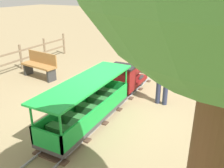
{
  "coord_description": "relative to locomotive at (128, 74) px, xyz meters",
  "views": [
    {
      "loc": [
        2.49,
        -4.73,
        2.74
      ],
      "look_at": [
        0.0,
        0.11,
        0.55
      ],
      "focal_mm": 38.37,
      "sensor_mm": 36.0,
      "label": 1
    }
  ],
  "objects": [
    {
      "name": "park_bench",
      "position": [
        -2.98,
        -0.33,
        -0.07
      ],
      "size": [
        1.34,
        0.57,
        0.82
      ],
      "color": "olive",
      "rests_on": "ground_plane"
    },
    {
      "name": "ground_plane",
      "position": [
        0.0,
        -1.13,
        -0.48
      ],
      "size": [
        60.0,
        60.0,
        0.0
      ],
      "primitive_type": "plane",
      "color": "#8C7A56"
    },
    {
      "name": "conductor_person",
      "position": [
        1.09,
        -0.41,
        0.47
      ],
      "size": [
        0.3,
        0.3,
        1.62
      ],
      "color": "#282D47",
      "rests_on": "ground_plane"
    },
    {
      "name": "locomotive",
      "position": [
        0.0,
        0.0,
        0.0
      ],
      "size": [
        0.67,
        1.45,
        1.05
      ],
      "color": "maroon",
      "rests_on": "ground_plane"
    },
    {
      "name": "track",
      "position": [
        0.0,
        -1.21,
        -0.47
      ],
      "size": [
        0.71,
        6.4,
        0.04
      ],
      "color": "gray",
      "rests_on": "ground_plane"
    },
    {
      "name": "passenger_car",
      "position": [
        0.0,
        -2.11,
        -0.06
      ],
      "size": [
        0.77,
        2.7,
        0.97
      ],
      "color": "#3F3F3F",
      "rests_on": "ground_plane"
    }
  ]
}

